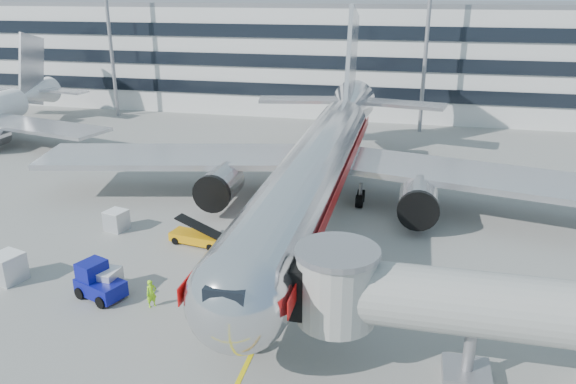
% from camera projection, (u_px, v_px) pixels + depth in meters
% --- Properties ---
extents(ground, '(180.00, 180.00, 0.00)m').
position_uv_depth(ground, '(288.00, 277.00, 36.15)').
color(ground, gray).
rests_on(ground, ground).
extents(lead_in_line, '(0.25, 70.00, 0.01)m').
position_uv_depth(lead_in_line, '(315.00, 219.00, 45.31)').
color(lead_in_line, yellow).
rests_on(lead_in_line, ground).
extents(main_jet, '(50.95, 48.70, 16.06)m').
position_uv_depth(main_jet, '(320.00, 163.00, 45.44)').
color(main_jet, silver).
rests_on(main_jet, ground).
extents(jet_bridge, '(17.80, 4.50, 7.00)m').
position_uv_depth(jet_bridge, '(514.00, 315.00, 24.96)').
color(jet_bridge, silver).
rests_on(jet_bridge, ground).
extents(terminal, '(150.00, 24.25, 15.60)m').
position_uv_depth(terminal, '(371.00, 55.00, 86.57)').
color(terminal, silver).
rests_on(terminal, ground).
extents(light_mast_west, '(2.40, 1.20, 25.45)m').
position_uv_depth(light_mast_west, '(107.00, 9.00, 76.83)').
color(light_mast_west, gray).
rests_on(light_mast_west, ground).
extents(light_mast_centre, '(2.40, 1.20, 25.45)m').
position_uv_depth(light_mast_centre, '(429.00, 11.00, 67.87)').
color(light_mast_centre, gray).
rests_on(light_mast_centre, ground).
extents(belt_loader, '(4.29, 2.10, 2.01)m').
position_uv_depth(belt_loader, '(197.00, 237.00, 40.68)').
color(belt_loader, orange).
rests_on(belt_loader, ground).
extents(baggage_tug, '(3.34, 2.69, 2.20)m').
position_uv_depth(baggage_tug, '(98.00, 282.00, 33.61)').
color(baggage_tug, navy).
rests_on(baggage_tug, ground).
extents(cargo_container_left, '(2.14, 2.14, 1.84)m').
position_uv_depth(cargo_container_left, '(8.00, 267.00, 35.46)').
color(cargo_container_left, silver).
rests_on(cargo_container_left, ground).
extents(cargo_container_right, '(1.77, 1.77, 1.56)m').
position_uv_depth(cargo_container_right, '(116.00, 220.00, 43.02)').
color(cargo_container_right, silver).
rests_on(cargo_container_right, ground).
extents(cargo_container_front, '(1.62, 1.62, 1.60)m').
position_uv_depth(cargo_container_front, '(107.00, 281.00, 34.01)').
color(cargo_container_front, silver).
rests_on(cargo_container_front, ground).
extents(ramp_worker, '(0.71, 0.73, 1.70)m').
position_uv_depth(ramp_worker, '(151.00, 294.00, 32.57)').
color(ramp_worker, '#94EC18').
rests_on(ramp_worker, ground).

